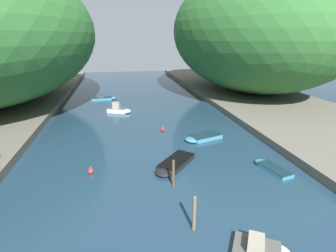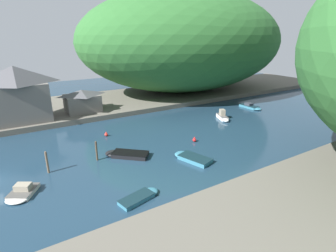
{
  "view_description": "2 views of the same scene",
  "coord_description": "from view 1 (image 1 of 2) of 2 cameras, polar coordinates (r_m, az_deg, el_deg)",
  "views": [
    {
      "loc": [
        -3.37,
        -8.26,
        12.88
      ],
      "look_at": [
        2.52,
        22.19,
        2.22
      ],
      "focal_mm": 28.0,
      "sensor_mm": 36.0,
      "label": 1
    },
    {
      "loc": [
        31.54,
        4.07,
        15.2
      ],
      "look_at": [
        2.08,
        21.95,
        3.15
      ],
      "focal_mm": 28.0,
      "sensor_mm": 36.0,
      "label": 2
    }
  ],
  "objects": [
    {
      "name": "boat_white_cruiser",
      "position": [
        34.75,
        7.37,
        -2.48
      ],
      "size": [
        5.54,
        3.56,
        0.55
      ],
      "rotation": [
        0.0,
        0.0,
        1.89
      ],
      "color": "teal",
      "rests_on": "water_surface"
    },
    {
      "name": "boat_open_rowboat",
      "position": [
        58.03,
        -13.72,
        5.93
      ],
      "size": [
        5.26,
        2.11,
        1.01
      ],
      "rotation": [
        0.0,
        0.0,
        4.75
      ],
      "color": "teal",
      "rests_on": "water_surface"
    },
    {
      "name": "boat_cabin_cruiser",
      "position": [
        27.4,
        1.16,
        -8.4
      ],
      "size": [
        5.36,
        5.68,
        0.58
      ],
      "rotation": [
        0.0,
        0.0,
        2.42
      ],
      "color": "black",
      "rests_on": "water_surface"
    },
    {
      "name": "channel_buoy_near",
      "position": [
        37.26,
        -1.17,
        -0.74
      ],
      "size": [
        0.55,
        0.55,
        0.83
      ],
      "color": "red",
      "rests_on": "water_surface"
    },
    {
      "name": "boat_red_skiff",
      "position": [
        47.29,
        -10.59,
        3.53
      ],
      "size": [
        4.38,
        2.69,
        1.85
      ],
      "rotation": [
        0.0,
        0.0,
        4.33
      ],
      "color": "white",
      "rests_on": "water_surface"
    },
    {
      "name": "hillside_right",
      "position": [
        62.99,
        18.6,
        19.04
      ],
      "size": [
        34.86,
        48.81,
        26.03
      ],
      "color": "#2D662D",
      "rests_on": "right_bank"
    },
    {
      "name": "boat_far_upstream",
      "position": [
        28.96,
        21.5,
        -8.4
      ],
      "size": [
        2.46,
        4.54,
        0.45
      ],
      "rotation": [
        0.0,
        0.0,
        0.23
      ],
      "color": "teal",
      "rests_on": "water_surface"
    },
    {
      "name": "mooring_post_second",
      "position": [
        23.74,
        1.17,
        -10.18
      ],
      "size": [
        0.24,
        0.24,
        2.62
      ],
      "color": "#4C3D2D",
      "rests_on": "water_surface"
    },
    {
      "name": "water_surface",
      "position": [
        40.51,
        -5.6,
        0.33
      ],
      "size": [
        130.0,
        130.0,
        0.0
      ],
      "primitive_type": "plane",
      "color": "#1E384C",
      "rests_on": "ground"
    },
    {
      "name": "boat_far_right_bank",
      "position": [
        18.88,
        19.83,
        -24.13
      ],
      "size": [
        4.1,
        3.62,
        1.04
      ],
      "rotation": [
        0.0,
        0.0,
        4.17
      ],
      "color": "silver",
      "rests_on": "water_surface"
    },
    {
      "name": "right_bank",
      "position": [
        49.55,
        25.3,
        2.63
      ],
      "size": [
        22.0,
        120.0,
        0.96
      ],
      "color": "#666056",
      "rests_on": "ground"
    },
    {
      "name": "channel_buoy_far",
      "position": [
        27.27,
        -16.46,
        -9.33
      ],
      "size": [
        0.53,
        0.53,
        0.8
      ],
      "color": "red",
      "rests_on": "water_surface"
    },
    {
      "name": "mooring_post_nearest",
      "position": [
        19.05,
        5.72,
        -18.33
      ],
      "size": [
        0.25,
        0.25,
        2.73
      ],
      "color": "brown",
      "rests_on": "water_surface"
    }
  ]
}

